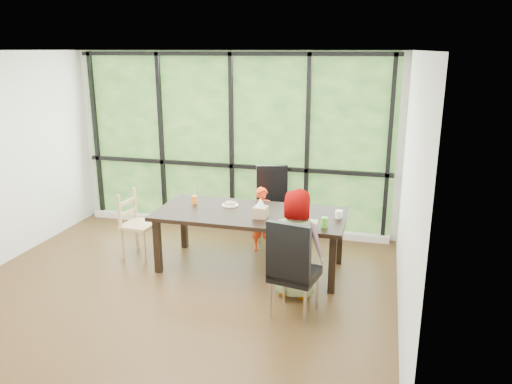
{
  "coord_description": "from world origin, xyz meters",
  "views": [
    {
      "loc": [
        2.24,
        -4.84,
        2.71
      ],
      "look_at": [
        0.77,
        0.72,
        1.05
      ],
      "focal_mm": 34.76,
      "sensor_mm": 36.0,
      "label": 1
    }
  ],
  "objects_px": {
    "chair_window_leather": "(272,205)",
    "tissue_box": "(261,212)",
    "chair_interior_leather": "(295,267)",
    "child_older": "(297,244)",
    "plate_far": "(230,205)",
    "green_cup": "(325,222)",
    "plate_near": "(299,222)",
    "dining_table": "(250,240)",
    "chair_end_beech": "(139,225)",
    "orange_cup": "(194,200)",
    "child_toddler": "(262,219)",
    "white_mug": "(339,214)"
  },
  "relations": [
    {
      "from": "orange_cup",
      "to": "chair_window_leather",
      "type": "bearing_deg",
      "value": 45.0
    },
    {
      "from": "child_older",
      "to": "dining_table",
      "type": "bearing_deg",
      "value": -34.35
    },
    {
      "from": "chair_end_beech",
      "to": "white_mug",
      "type": "xyz_separation_m",
      "value": [
        2.63,
        0.09,
        0.35
      ]
    },
    {
      "from": "plate_far",
      "to": "child_older",
      "type": "bearing_deg",
      "value": -37.48
    },
    {
      "from": "chair_interior_leather",
      "to": "chair_end_beech",
      "type": "bearing_deg",
      "value": -12.45
    },
    {
      "from": "chair_end_beech",
      "to": "plate_far",
      "type": "relative_size",
      "value": 4.19
    },
    {
      "from": "child_older",
      "to": "plate_far",
      "type": "xyz_separation_m",
      "value": [
        -1.03,
        0.79,
        0.13
      ]
    },
    {
      "from": "green_cup",
      "to": "tissue_box",
      "type": "xyz_separation_m",
      "value": [
        -0.79,
        0.14,
        0.01
      ]
    },
    {
      "from": "child_toddler",
      "to": "plate_near",
      "type": "xyz_separation_m",
      "value": [
        0.65,
        -0.87,
        0.31
      ]
    },
    {
      "from": "child_toddler",
      "to": "child_older",
      "type": "bearing_deg",
      "value": -78.72
    },
    {
      "from": "plate_far",
      "to": "white_mug",
      "type": "xyz_separation_m",
      "value": [
        1.42,
        -0.14,
        0.04
      ]
    },
    {
      "from": "green_cup",
      "to": "chair_window_leather",
      "type": "bearing_deg",
      "value": 124.52
    },
    {
      "from": "chair_interior_leather",
      "to": "plate_far",
      "type": "xyz_separation_m",
      "value": [
        -1.09,
        1.21,
        0.22
      ]
    },
    {
      "from": "white_mug",
      "to": "tissue_box",
      "type": "bearing_deg",
      "value": -166.05
    },
    {
      "from": "child_older",
      "to": "orange_cup",
      "type": "distance_m",
      "value": 1.7
    },
    {
      "from": "plate_far",
      "to": "tissue_box",
      "type": "relative_size",
      "value": 1.34
    },
    {
      "from": "plate_far",
      "to": "tissue_box",
      "type": "height_order",
      "value": "tissue_box"
    },
    {
      "from": "child_toddler",
      "to": "plate_far",
      "type": "distance_m",
      "value": 0.62
    },
    {
      "from": "chair_window_leather",
      "to": "plate_near",
      "type": "relative_size",
      "value": 4.28
    },
    {
      "from": "chair_window_leather",
      "to": "child_older",
      "type": "height_order",
      "value": "child_older"
    },
    {
      "from": "child_older",
      "to": "white_mug",
      "type": "relative_size",
      "value": 13.34
    },
    {
      "from": "chair_interior_leather",
      "to": "chair_end_beech",
      "type": "relative_size",
      "value": 1.2
    },
    {
      "from": "dining_table",
      "to": "plate_far",
      "type": "relative_size",
      "value": 11.04
    },
    {
      "from": "dining_table",
      "to": "plate_near",
      "type": "relative_size",
      "value": 9.4
    },
    {
      "from": "plate_near",
      "to": "orange_cup",
      "type": "xyz_separation_m",
      "value": [
        -1.46,
        0.4,
        0.04
      ]
    },
    {
      "from": "dining_table",
      "to": "green_cup",
      "type": "distance_m",
      "value": 1.1
    },
    {
      "from": "green_cup",
      "to": "white_mug",
      "type": "bearing_deg",
      "value": 71.41
    },
    {
      "from": "chair_window_leather",
      "to": "tissue_box",
      "type": "distance_m",
      "value": 1.23
    },
    {
      "from": "dining_table",
      "to": "child_toddler",
      "type": "bearing_deg",
      "value": 90.0
    },
    {
      "from": "chair_interior_leather",
      "to": "child_toddler",
      "type": "relative_size",
      "value": 1.2
    },
    {
      "from": "chair_end_beech",
      "to": "green_cup",
      "type": "xyz_separation_m",
      "value": [
        2.51,
        -0.29,
        0.36
      ]
    },
    {
      "from": "chair_interior_leather",
      "to": "orange_cup",
      "type": "xyz_separation_m",
      "value": [
        -1.57,
        1.17,
        0.26
      ]
    },
    {
      "from": "child_older",
      "to": "tissue_box",
      "type": "distance_m",
      "value": 0.7
    },
    {
      "from": "chair_interior_leather",
      "to": "tissue_box",
      "type": "height_order",
      "value": "chair_interior_leather"
    },
    {
      "from": "tissue_box",
      "to": "child_older",
      "type": "bearing_deg",
      "value": -38.86
    },
    {
      "from": "plate_far",
      "to": "orange_cup",
      "type": "relative_size",
      "value": 2.04
    },
    {
      "from": "dining_table",
      "to": "orange_cup",
      "type": "relative_size",
      "value": 22.47
    },
    {
      "from": "chair_end_beech",
      "to": "green_cup",
      "type": "bearing_deg",
      "value": -91.59
    },
    {
      "from": "child_toddler",
      "to": "green_cup",
      "type": "distance_m",
      "value": 1.39
    },
    {
      "from": "dining_table",
      "to": "orange_cup",
      "type": "bearing_deg",
      "value": 168.47
    },
    {
      "from": "chair_interior_leather",
      "to": "child_older",
      "type": "relative_size",
      "value": 0.86
    },
    {
      "from": "dining_table",
      "to": "chair_window_leather",
      "type": "distance_m",
      "value": 1.04
    },
    {
      "from": "orange_cup",
      "to": "tissue_box",
      "type": "xyz_separation_m",
      "value": [
        0.98,
        -0.33,
        0.02
      ]
    },
    {
      "from": "chair_interior_leather",
      "to": "orange_cup",
      "type": "distance_m",
      "value": 1.97
    },
    {
      "from": "child_older",
      "to": "plate_far",
      "type": "bearing_deg",
      "value": -31.91
    },
    {
      "from": "plate_far",
      "to": "green_cup",
      "type": "bearing_deg",
      "value": -21.49
    },
    {
      "from": "chair_window_leather",
      "to": "plate_far",
      "type": "xyz_separation_m",
      "value": [
        -0.38,
        -0.82,
        0.22
      ]
    },
    {
      "from": "plate_near",
      "to": "child_older",
      "type": "bearing_deg",
      "value": -82.49
    },
    {
      "from": "chair_end_beech",
      "to": "orange_cup",
      "type": "relative_size",
      "value": 8.53
    },
    {
      "from": "child_older",
      "to": "orange_cup",
      "type": "height_order",
      "value": "child_older"
    }
  ]
}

